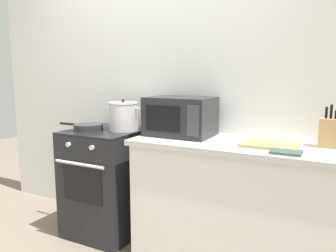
{
  "coord_description": "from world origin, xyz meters",
  "views": [
    {
      "loc": [
        1.42,
        -1.6,
        1.39
      ],
      "look_at": [
        0.26,
        0.6,
        1.0
      ],
      "focal_mm": 35.08,
      "sensor_mm": 36.0,
      "label": 1
    }
  ],
  "objects_px": {
    "stove": "(106,182)",
    "oven_mitt": "(286,152)",
    "stock_pot": "(123,116)",
    "frying_pan": "(88,127)",
    "cutting_board": "(270,145)",
    "knife_block": "(330,133)",
    "microwave": "(180,116)"
  },
  "relations": [
    {
      "from": "stove",
      "to": "oven_mitt",
      "type": "relative_size",
      "value": 5.11
    },
    {
      "from": "stock_pot",
      "to": "oven_mitt",
      "type": "distance_m",
      "value": 1.38
    },
    {
      "from": "microwave",
      "to": "cutting_board",
      "type": "height_order",
      "value": "microwave"
    },
    {
      "from": "stove",
      "to": "microwave",
      "type": "xyz_separation_m",
      "value": [
        0.68,
        0.08,
        0.61
      ]
    },
    {
      "from": "microwave",
      "to": "cutting_board",
      "type": "bearing_deg",
      "value": -6.39
    },
    {
      "from": "frying_pan",
      "to": "oven_mitt",
      "type": "xyz_separation_m",
      "value": [
        1.64,
        -0.11,
        -0.02
      ]
    },
    {
      "from": "microwave",
      "to": "stock_pot",
      "type": "bearing_deg",
      "value": -179.13
    },
    {
      "from": "stock_pot",
      "to": "cutting_board",
      "type": "bearing_deg",
      "value": -3.26
    },
    {
      "from": "stock_pot",
      "to": "frying_pan",
      "type": "height_order",
      "value": "stock_pot"
    },
    {
      "from": "stove",
      "to": "cutting_board",
      "type": "xyz_separation_m",
      "value": [
        1.38,
        0.0,
        0.47
      ]
    },
    {
      "from": "frying_pan",
      "to": "knife_block",
      "type": "height_order",
      "value": "knife_block"
    },
    {
      "from": "microwave",
      "to": "oven_mitt",
      "type": "relative_size",
      "value": 2.78
    },
    {
      "from": "frying_pan",
      "to": "oven_mitt",
      "type": "height_order",
      "value": "frying_pan"
    },
    {
      "from": "stove",
      "to": "oven_mitt",
      "type": "height_order",
      "value": "oven_mitt"
    },
    {
      "from": "microwave",
      "to": "knife_block",
      "type": "xyz_separation_m",
      "value": [
        1.04,
        0.06,
        -0.05
      ]
    },
    {
      "from": "stove",
      "to": "frying_pan",
      "type": "distance_m",
      "value": 0.51
    },
    {
      "from": "stock_pot",
      "to": "frying_pan",
      "type": "bearing_deg",
      "value": -156.7
    },
    {
      "from": "cutting_board",
      "to": "knife_block",
      "type": "xyz_separation_m",
      "value": [
        0.35,
        0.14,
        0.09
      ]
    },
    {
      "from": "stock_pot",
      "to": "stove",
      "type": "bearing_deg",
      "value": -154.39
    },
    {
      "from": "stock_pot",
      "to": "frying_pan",
      "type": "distance_m",
      "value": 0.33
    },
    {
      "from": "stove",
      "to": "frying_pan",
      "type": "relative_size",
      "value": 2.04
    },
    {
      "from": "oven_mitt",
      "to": "stove",
      "type": "bearing_deg",
      "value": 173.97
    },
    {
      "from": "stock_pot",
      "to": "cutting_board",
      "type": "relative_size",
      "value": 0.94
    },
    {
      "from": "frying_pan",
      "to": "cutting_board",
      "type": "xyz_separation_m",
      "value": [
        1.52,
        0.05,
        -0.02
      ]
    },
    {
      "from": "frying_pan",
      "to": "cutting_board",
      "type": "distance_m",
      "value": 1.52
    },
    {
      "from": "stove",
      "to": "knife_block",
      "type": "bearing_deg",
      "value": 4.68
    },
    {
      "from": "stove",
      "to": "microwave",
      "type": "relative_size",
      "value": 1.84
    },
    {
      "from": "stove",
      "to": "stock_pot",
      "type": "bearing_deg",
      "value": 25.61
    },
    {
      "from": "frying_pan",
      "to": "knife_block",
      "type": "xyz_separation_m",
      "value": [
        1.87,
        0.19,
        0.07
      ]
    },
    {
      "from": "stock_pot",
      "to": "knife_block",
      "type": "height_order",
      "value": "knife_block"
    },
    {
      "from": "stock_pot",
      "to": "oven_mitt",
      "type": "height_order",
      "value": "stock_pot"
    },
    {
      "from": "stove",
      "to": "stock_pot",
      "type": "height_order",
      "value": "stock_pot"
    }
  ]
}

